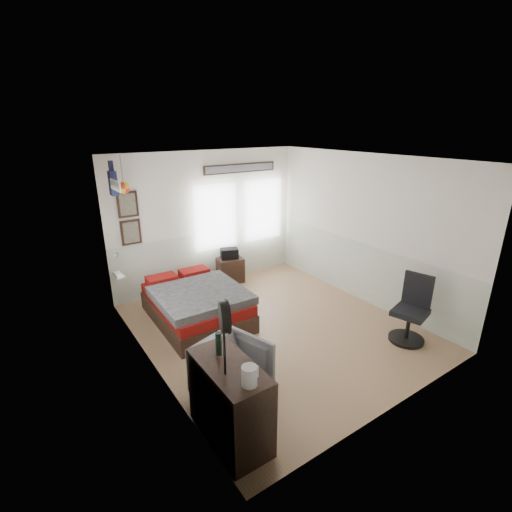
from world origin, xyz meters
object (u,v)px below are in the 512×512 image
object	(u,v)px
armchair	(232,371)
nightstand	(230,270)
dresser	(230,401)
task_chair	(411,314)
bed	(196,304)

from	to	relation	value
armchair	nightstand	world-z (taller)	armchair
dresser	task_chair	bearing A→B (deg)	1.63
nightstand	task_chair	distance (m)	3.68
nightstand	armchair	bearing A→B (deg)	-110.26
armchair	bed	bearing A→B (deg)	59.82
armchair	nightstand	xyz separation A→B (m)	(1.75, 3.05, -0.09)
bed	task_chair	distance (m)	3.42
dresser	task_chair	distance (m)	3.25
bed	task_chair	bearing A→B (deg)	-42.90
dresser	armchair	world-z (taller)	dresser
task_chair	nightstand	bearing A→B (deg)	93.44
armchair	nightstand	size ratio (longest dim) A/B	1.50
bed	armchair	world-z (taller)	armchair
dresser	armchair	bearing A→B (deg)	57.40
bed	nightstand	distance (m)	1.70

